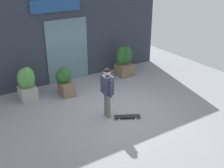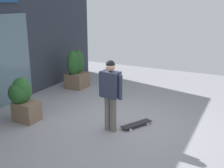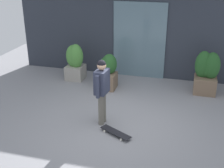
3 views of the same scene
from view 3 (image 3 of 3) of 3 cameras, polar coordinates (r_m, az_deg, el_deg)
The scene contains 7 objects.
ground_plane at distance 7.41m, azimuth 0.70°, elevation -7.41°, with size 12.00×12.00×0.00m, color gray.
building_facade at distance 9.92m, azimuth 5.80°, elevation 12.13°, with size 8.51×0.31×3.84m.
skateboarder at distance 6.98m, azimuth -1.96°, elevation -0.36°, with size 0.30×0.59×1.63m.
skateboard at distance 6.91m, azimuth 0.68°, elevation -9.25°, with size 0.81×0.55×0.08m.
planter_box_left at distance 9.23m, azimuth 17.70°, elevation 2.24°, with size 0.72×0.61×1.28m.
planter_box_right at distance 9.17m, azimuth -0.71°, elevation 2.71°, with size 0.55×0.66×1.08m.
planter_box_mid at distance 9.88m, azimuth -7.10°, elevation 4.29°, with size 0.59×0.59×1.21m.
Camera 3 is at (1.59, -6.20, 3.75)m, focal length 47.71 mm.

